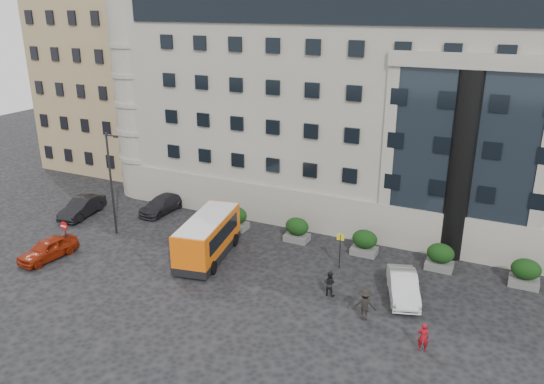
{
  "coord_description": "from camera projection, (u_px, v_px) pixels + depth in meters",
  "views": [
    {
      "loc": [
        15.23,
        -25.79,
        16.89
      ],
      "look_at": [
        0.84,
        4.22,
        5.0
      ],
      "focal_mm": 35.0,
      "sensor_mm": 36.0,
      "label": 1
    }
  ],
  "objects": [
    {
      "name": "white_taxi",
      "position": [
        403.0,
        286.0,
        31.98
      ],
      "size": [
        3.02,
        4.9,
        1.53
      ],
      "primitive_type": "imported",
      "rotation": [
        0.0,
        0.0,
        0.33
      ],
      "color": "silver",
      "rests_on": "ground"
    },
    {
      "name": "apartment_far",
      "position": [
        196.0,
        48.0,
        73.34
      ],
      "size": [
        13.0,
        13.0,
        22.0
      ],
      "primitive_type": "cube",
      "color": "brown",
      "rests_on": "ground"
    },
    {
      "name": "street_lamp",
      "position": [
        112.0,
        180.0,
        39.72
      ],
      "size": [
        1.16,
        0.18,
        8.0
      ],
      "color": "#262628",
      "rests_on": "ground"
    },
    {
      "name": "pedestrian_c",
      "position": [
        365.0,
        304.0,
        29.71
      ],
      "size": [
        1.35,
        0.95,
        1.9
      ],
      "primitive_type": "imported",
      "rotation": [
        0.0,
        0.0,
        3.35
      ],
      "color": "black",
      "rests_on": "ground"
    },
    {
      "name": "entrance_column",
      "position": [
        461.0,
        168.0,
        35.46
      ],
      "size": [
        1.8,
        1.8,
        13.0
      ],
      "primitive_type": "cylinder",
      "color": "black",
      "rests_on": "ground"
    },
    {
      "name": "hedge_c",
      "position": [
        365.0,
        242.0,
        37.49
      ],
      "size": [
        1.8,
        1.26,
        1.84
      ],
      "color": "#565654",
      "rests_on": "ground"
    },
    {
      "name": "pedestrian_b",
      "position": [
        329.0,
        283.0,
        32.24
      ],
      "size": [
        0.81,
        0.65,
        1.58
      ],
      "primitive_type": "imported",
      "rotation": [
        0.0,
        0.0,
        3.07
      ],
      "color": "black",
      "rests_on": "ground"
    },
    {
      "name": "hedge_a",
      "position": [
        236.0,
        218.0,
        41.72
      ],
      "size": [
        1.8,
        1.26,
        1.84
      ],
      "color": "#565654",
      "rests_on": "ground"
    },
    {
      "name": "red_truck",
      "position": [
        197.0,
        162.0,
        54.84
      ],
      "size": [
        2.82,
        5.25,
        2.71
      ],
      "rotation": [
        0.0,
        0.0,
        -0.11
      ],
      "color": "maroon",
      "rests_on": "ground"
    },
    {
      "name": "apartment_near",
      "position": [
        128.0,
        71.0,
        57.17
      ],
      "size": [
        14.0,
        14.0,
        20.0
      ],
      "primitive_type": "cube",
      "color": "#968257",
      "rests_on": "ground"
    },
    {
      "name": "civic_building",
      "position": [
        411.0,
        97.0,
        46.99
      ],
      "size": [
        44.0,
        24.0,
        18.0
      ],
      "primitive_type": "cube",
      "color": "gray",
      "rests_on": "ground"
    },
    {
      "name": "hedge_e",
      "position": [
        525.0,
        273.0,
        33.26
      ],
      "size": [
        1.8,
        1.26,
        1.84
      ],
      "color": "#565654",
      "rests_on": "ground"
    },
    {
      "name": "parked_car_c",
      "position": [
        162.0,
        204.0,
        45.24
      ],
      "size": [
        2.21,
        4.89,
        1.39
      ],
      "primitive_type": "imported",
      "rotation": [
        0.0,
        0.0,
        -0.06
      ],
      "color": "black",
      "rests_on": "ground"
    },
    {
      "name": "parked_car_a",
      "position": [
        48.0,
        249.0,
        36.91
      ],
      "size": [
        2.2,
        4.44,
        1.46
      ],
      "primitive_type": "imported",
      "rotation": [
        0.0,
        0.0,
        -0.12
      ],
      "color": "maroon",
      "rests_on": "ground"
    },
    {
      "name": "parked_car_d",
      "position": [
        164.0,
        171.0,
        54.05
      ],
      "size": [
        2.56,
        5.27,
        1.45
      ],
      "primitive_type": "imported",
      "rotation": [
        0.0,
        0.0,
        -0.03
      ],
      "color": "black",
      "rests_on": "ground"
    },
    {
      "name": "pedestrian_a",
      "position": [
        423.0,
        337.0,
        27.06
      ],
      "size": [
        0.63,
        0.45,
        1.61
      ],
      "primitive_type": "imported",
      "rotation": [
        0.0,
        0.0,
        3.25
      ],
      "color": "maroon",
      "rests_on": "ground"
    },
    {
      "name": "minibus",
      "position": [
        208.0,
        236.0,
        36.84
      ],
      "size": [
        3.7,
        7.36,
        2.94
      ],
      "rotation": [
        0.0,
        0.0,
        0.19
      ],
      "color": "#E0590A",
      "rests_on": "ground"
    },
    {
      "name": "bus_stop_sign",
      "position": [
        340.0,
        245.0,
        35.21
      ],
      "size": [
        0.5,
        0.08,
        2.52
      ],
      "color": "#262628",
      "rests_on": "ground"
    },
    {
      "name": "parked_car_b",
      "position": [
        82.0,
        207.0,
        44.34
      ],
      "size": [
        2.35,
        4.92,
        1.56
      ],
      "primitive_type": "imported",
      "rotation": [
        0.0,
        0.0,
        0.15
      ],
      "color": "black",
      "rests_on": "ground"
    },
    {
      "name": "hedge_b",
      "position": [
        297.0,
        229.0,
        39.61
      ],
      "size": [
        1.8,
        1.26,
        1.84
      ],
      "color": "#565654",
      "rests_on": "ground"
    },
    {
      "name": "hedge_d",
      "position": [
        440.0,
        256.0,
        35.37
      ],
      "size": [
        1.8,
        1.26,
        1.84
      ],
      "color": "#565654",
      "rests_on": "ground"
    },
    {
      "name": "no_entry_sign",
      "position": [
        65.0,
        230.0,
        37.64
      ],
      "size": [
        0.64,
        0.16,
        2.32
      ],
      "color": "#262628",
      "rests_on": "ground"
    },
    {
      "name": "ground",
      "position": [
        232.0,
        284.0,
        33.78
      ],
      "size": [
        120.0,
        120.0,
        0.0
      ],
      "primitive_type": "plane",
      "color": "black",
      "rests_on": "ground"
    }
  ]
}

